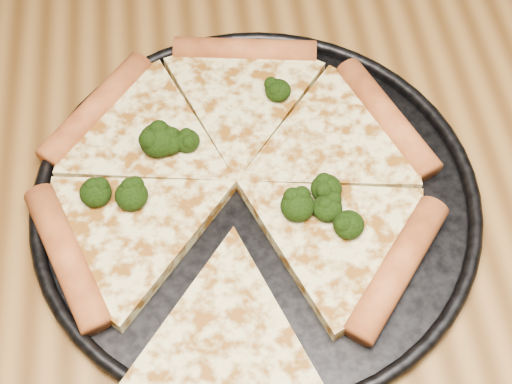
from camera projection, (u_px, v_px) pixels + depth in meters
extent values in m
cube|color=brown|center=(349.00, 197.00, 0.71)|extent=(1.20, 0.90, 0.04)
cylinder|color=black|center=(256.00, 200.00, 0.68)|extent=(0.40, 0.40, 0.01)
torus|color=black|center=(256.00, 196.00, 0.67)|extent=(0.41, 0.41, 0.01)
cylinder|color=#C96932|center=(387.00, 117.00, 0.71)|extent=(0.08, 0.15, 0.03)
cylinder|color=#C96932|center=(245.00, 51.00, 0.76)|extent=(0.15, 0.05, 0.03)
cylinder|color=#C96932|center=(97.00, 108.00, 0.72)|extent=(0.11, 0.13, 0.03)
cylinder|color=#C96932|center=(67.00, 256.00, 0.63)|extent=(0.08, 0.15, 0.03)
cylinder|color=#C96932|center=(398.00, 268.00, 0.62)|extent=(0.11, 0.13, 0.03)
ellipsoid|color=black|center=(96.00, 192.00, 0.65)|extent=(0.03, 0.03, 0.02)
ellipsoid|color=black|center=(349.00, 225.00, 0.63)|extent=(0.03, 0.03, 0.02)
ellipsoid|color=black|center=(187.00, 141.00, 0.68)|extent=(0.02, 0.02, 0.02)
ellipsoid|color=black|center=(298.00, 206.00, 0.64)|extent=(0.03, 0.03, 0.02)
ellipsoid|color=black|center=(158.00, 140.00, 0.68)|extent=(0.04, 0.04, 0.03)
ellipsoid|color=black|center=(326.00, 189.00, 0.65)|extent=(0.03, 0.03, 0.02)
ellipsoid|color=black|center=(278.00, 90.00, 0.72)|extent=(0.03, 0.03, 0.02)
ellipsoid|color=black|center=(327.00, 208.00, 0.64)|extent=(0.03, 0.03, 0.02)
ellipsoid|color=black|center=(131.00, 195.00, 0.65)|extent=(0.03, 0.03, 0.02)
ellipsoid|color=black|center=(168.00, 141.00, 0.68)|extent=(0.03, 0.03, 0.02)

